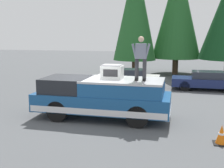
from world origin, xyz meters
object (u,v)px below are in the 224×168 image
at_px(compressor_unit, 112,72).
at_px(traffic_cone, 221,135).
at_px(parked_car_navy, 206,81).
at_px(pickup_truck, 102,97).
at_px(person_on_truck_bed, 141,57).
at_px(parked_car_white, 128,78).

relative_size(compressor_unit, traffic_cone, 1.35).
relative_size(parked_car_navy, traffic_cone, 6.61).
bearing_deg(pickup_truck, traffic_cone, -112.60).
bearing_deg(person_on_truck_bed, pickup_truck, 86.32).
distance_m(person_on_truck_bed, parked_car_white, 7.83).
height_order(parked_car_navy, traffic_cone, parked_car_navy).
bearing_deg(parked_car_navy, parked_car_white, 89.59).
bearing_deg(traffic_cone, compressor_unit, 63.85).
bearing_deg(parked_car_navy, compressor_unit, 148.75).
relative_size(parked_car_white, traffic_cone, 6.61).
distance_m(compressor_unit, person_on_truck_bed, 1.36).
bearing_deg(person_on_truck_bed, traffic_cone, -121.49).
bearing_deg(parked_car_white, traffic_cone, -153.13).
relative_size(person_on_truck_bed, parked_car_navy, 0.41).
xyz_separation_m(parked_car_white, traffic_cone, (-9.09, -4.60, -0.29)).
relative_size(parked_car_navy, parked_car_white, 1.00).
xyz_separation_m(person_on_truck_bed, parked_car_white, (7.36, 1.79, -1.97)).
bearing_deg(compressor_unit, parked_car_white, 4.88).
relative_size(compressor_unit, parked_car_navy, 0.20).
xyz_separation_m(compressor_unit, person_on_truck_bed, (-0.24, -1.18, 0.62)).
bearing_deg(parked_car_navy, person_on_truck_bed, 156.91).
distance_m(compressor_unit, traffic_cone, 4.74).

